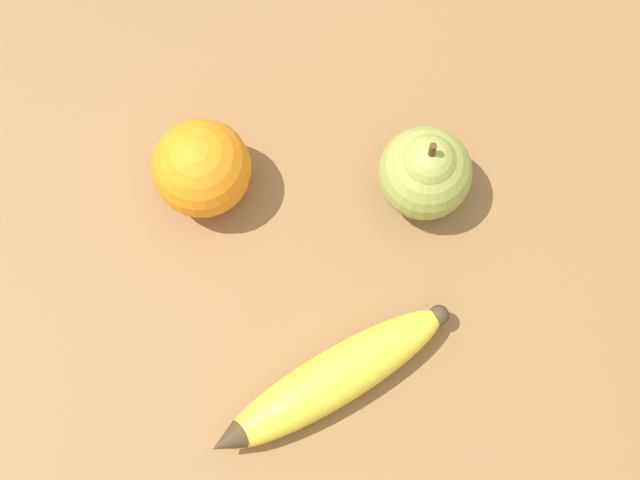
# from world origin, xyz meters

# --- Properties ---
(ground_plane) EXTENTS (3.00, 3.00, 0.00)m
(ground_plane) POSITION_xyz_m (0.00, 0.00, 0.00)
(ground_plane) COLOR olive
(banana) EXTENTS (0.19, 0.10, 0.04)m
(banana) POSITION_xyz_m (-0.03, 0.01, 0.02)
(banana) COLOR yellow
(banana) RESTS_ON ground_plane
(orange) EXTENTS (0.07, 0.07, 0.07)m
(orange) POSITION_xyz_m (0.04, -0.15, 0.04)
(orange) COLOR orange
(orange) RESTS_ON ground_plane
(pear) EXTENTS (0.07, 0.07, 0.09)m
(pear) POSITION_xyz_m (-0.12, -0.12, 0.04)
(pear) COLOR #99A84C
(pear) RESTS_ON ground_plane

